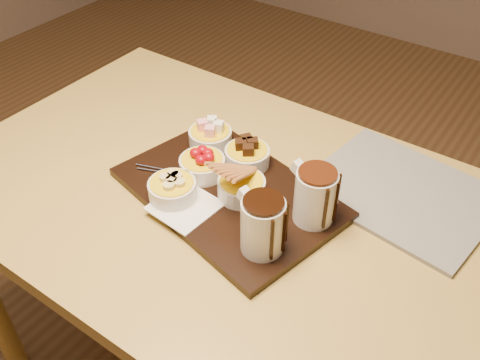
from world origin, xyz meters
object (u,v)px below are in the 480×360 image
Objects in this scene: bowl_strawberries at (202,166)px; newspaper at (402,192)px; pitcher_milk_chocolate at (315,197)px; dining_table at (217,221)px; serving_board at (228,193)px; pitcher_dark_chocolate at (263,226)px.

bowl_strawberries is 0.27× the size of newspaper.
newspaper is (0.38, 0.21, -0.03)m from bowl_strawberries.
pitcher_milk_chocolate reaches higher than newspaper.
dining_table is 3.26× the size of newspaper.
serving_board is at bearing -9.41° from bowl_strawberries.
dining_table is 10.77× the size of pitcher_dark_chocolate.
pitcher_dark_chocolate is 0.36m from newspaper.
bowl_strawberries is (-0.08, 0.01, 0.03)m from serving_board.
pitcher_dark_chocolate is 1.00× the size of pitcher_milk_chocolate.
newspaper is (0.15, 0.31, -0.07)m from pitcher_dark_chocolate.
dining_table is at bearing -173.64° from serving_board.
bowl_strawberries is at bearing -163.61° from pitcher_milk_chocolate.
pitcher_dark_chocolate is at bearing -28.29° from dining_table.
dining_table is 0.27m from pitcher_dark_chocolate.
serving_board is 4.13× the size of pitcher_milk_chocolate.
serving_board is 4.13× the size of pitcher_dark_chocolate.
bowl_strawberries is 0.27m from pitcher_milk_chocolate.
pitcher_milk_chocolate reaches higher than bowl_strawberries.
serving_board is 0.20m from pitcher_milk_chocolate.
pitcher_dark_chocolate is (0.19, -0.10, 0.17)m from dining_table.
serving_board is 1.25× the size of newspaper.
bowl_strawberries is 0.43m from newspaper.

